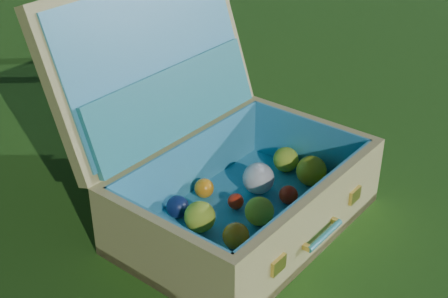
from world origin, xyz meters
TOP-DOWN VIEW (x-y plane):
  - ground at (0.00, 0.00)m, footprint 60.00×60.00m
  - suitcase at (-0.17, 0.12)m, footprint 0.72×0.70m

SIDE VIEW (x-z plane):
  - ground at x=0.00m, z-range 0.00..0.00m
  - suitcase at x=-0.17m, z-range -0.12..0.45m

